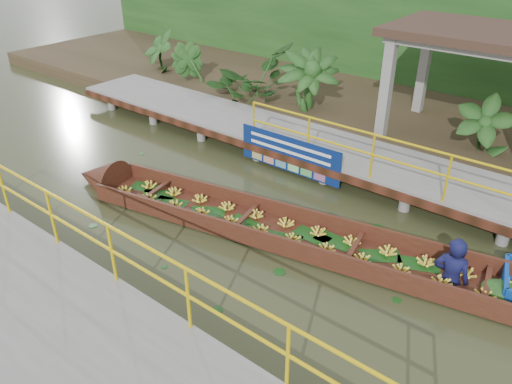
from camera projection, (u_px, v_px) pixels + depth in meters
The scene contains 9 objects.
ground at pixel (215, 216), 10.48m from camera, with size 80.00×80.00×0.00m, color #2B3118.
land_strip at pixel (379, 109), 15.48m from camera, with size 30.00×8.00×0.45m, color #2E2617.
far_dock at pixel (307, 143), 12.57m from camera, with size 16.00×2.06×1.66m.
near_dock at pixel (62, 347), 6.93m from camera, with size 18.00×2.40×1.73m.
pavilion at pixel (485, 46), 11.76m from camera, with size 4.40×3.00×3.00m.
foliage_backdrop at pixel (420, 37), 16.31m from camera, with size 30.00×0.80×4.00m, color #183D13.
vendor_boat at pixel (312, 236), 9.43m from camera, with size 11.18×3.22×2.21m.
blue_banner at pixel (289, 154), 11.82m from camera, with size 2.81×0.04×0.88m.
tropical_plants at pixel (293, 83), 14.42m from camera, with size 14.30×1.30×1.63m.
Camera 1 is at (6.22, -6.41, 5.58)m, focal length 35.00 mm.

